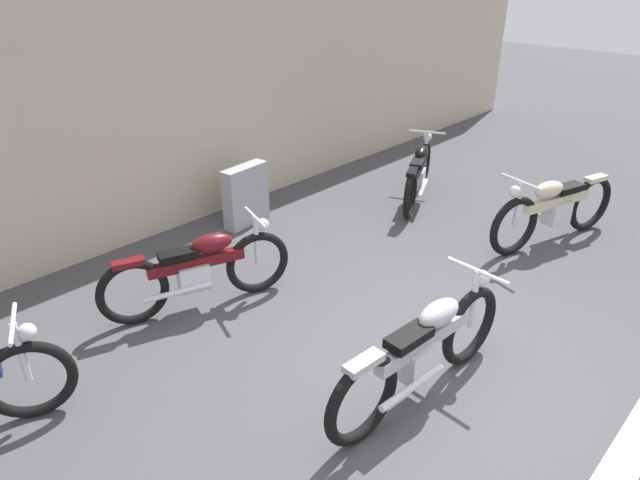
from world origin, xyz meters
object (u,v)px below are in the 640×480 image
(motorcycle_silver, at_px, (423,350))
(motorcycle_black, at_px, (419,173))
(motorcycle_cream, at_px, (554,208))
(stone_marker, at_px, (246,195))
(motorcycle_maroon, at_px, (199,270))

(motorcycle_silver, relative_size, motorcycle_black, 1.16)
(motorcycle_silver, bearing_deg, motorcycle_cream, 10.89)
(stone_marker, xyz_separation_m, motorcycle_silver, (-1.21, -3.63, 0.05))
(stone_marker, height_order, motorcycle_cream, motorcycle_cream)
(stone_marker, relative_size, motorcycle_black, 0.45)
(stone_marker, bearing_deg, motorcycle_silver, -108.43)
(motorcycle_silver, height_order, motorcycle_black, motorcycle_silver)
(motorcycle_black, bearing_deg, motorcycle_maroon, 154.96)
(motorcycle_silver, height_order, motorcycle_cream, motorcycle_cream)
(stone_marker, bearing_deg, motorcycle_black, -28.15)
(motorcycle_cream, bearing_deg, motorcycle_maroon, -10.07)
(stone_marker, xyz_separation_m, motorcycle_maroon, (-1.64, -1.22, 0.02))
(motorcycle_cream, bearing_deg, motorcycle_black, -72.84)
(motorcycle_maroon, height_order, motorcycle_cream, motorcycle_cream)
(motorcycle_cream, xyz_separation_m, motorcycle_black, (-0.00, 2.01, -0.04))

